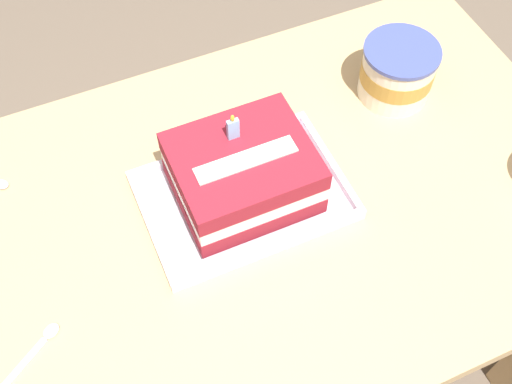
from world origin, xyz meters
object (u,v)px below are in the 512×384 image
object	(u,v)px
birthday_cake	(243,173)
serving_spoon_near_tray	(43,341)
foil_tray	(244,196)
ice_cream_tub	(397,71)

from	to	relation	value
birthday_cake	serving_spoon_near_tray	size ratio (longest dim) A/B	2.02
birthday_cake	serving_spoon_near_tray	xyz separation A→B (m)	(-0.38, -0.12, -0.07)
foil_tray	ice_cream_tub	size ratio (longest dim) A/B	2.43
foil_tray	serving_spoon_near_tray	distance (m)	0.40
birthday_cake	ice_cream_tub	world-z (taller)	birthday_cake
serving_spoon_near_tray	birthday_cake	bearing A→B (deg)	17.04
foil_tray	birthday_cake	distance (m)	0.07
birthday_cake	serving_spoon_near_tray	distance (m)	0.41
birthday_cake	serving_spoon_near_tray	world-z (taller)	birthday_cake
ice_cream_tub	serving_spoon_near_tray	bearing A→B (deg)	-162.87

